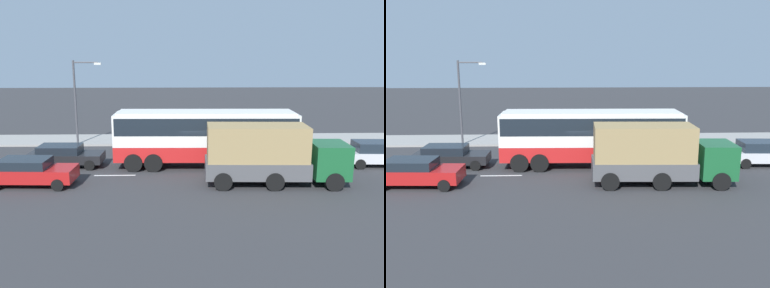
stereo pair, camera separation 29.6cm
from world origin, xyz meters
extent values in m
plane|color=#333335|center=(0.00, 0.00, 0.00)|extent=(120.00, 120.00, 0.00)
cube|color=gray|center=(0.00, 8.07, 0.07)|extent=(80.00, 4.00, 0.15)
cube|color=white|center=(-9.60, -1.69, 0.00)|extent=(2.40, 0.16, 0.01)
cube|color=white|center=(-5.08, -1.69, 0.00)|extent=(2.40, 0.16, 0.01)
cube|color=white|center=(2.79, -1.69, 0.00)|extent=(2.40, 0.16, 0.01)
cube|color=white|center=(5.64, -1.69, 0.00)|extent=(2.40, 0.16, 0.01)
cube|color=red|center=(0.31, 0.14, 1.02)|extent=(11.18, 2.65, 0.93)
cube|color=white|center=(0.31, 0.14, 2.43)|extent=(11.18, 2.65, 1.89)
cube|color=black|center=(0.31, 0.14, 2.70)|extent=(10.96, 2.68, 1.04)
cube|color=black|center=(5.83, 0.03, 2.52)|extent=(0.16, 2.24, 1.51)
cube|color=white|center=(0.31, 0.14, 3.43)|extent=(10.74, 2.50, 0.12)
cylinder|color=black|center=(4.31, 1.23, 0.55)|extent=(1.11, 0.32, 1.10)
cylinder|color=black|center=(4.26, -1.10, 0.55)|extent=(1.11, 0.32, 1.10)
cylinder|color=black|center=(-2.83, 1.37, 0.55)|extent=(1.11, 0.32, 1.10)
cylinder|color=black|center=(-2.88, -0.96, 0.55)|extent=(1.11, 0.32, 1.10)
cylinder|color=black|center=(-4.03, 1.39, 0.55)|extent=(1.11, 0.32, 1.10)
cylinder|color=black|center=(-4.08, -0.94, 0.55)|extent=(1.11, 0.32, 1.10)
cube|color=#19592D|center=(6.71, -3.66, 1.39)|extent=(1.95, 2.37, 1.81)
cube|color=#4C4C4F|center=(2.83, -3.53, 0.93)|extent=(5.57, 2.49, 0.90)
cube|color=#997F51|center=(2.83, -3.53, 2.32)|extent=(5.34, 2.39, 1.87)
cylinder|color=black|center=(6.78, -2.57, 0.48)|extent=(0.97, 0.31, 0.96)
cylinder|color=black|center=(6.70, -4.76, 0.48)|extent=(0.97, 0.31, 0.96)
cylinder|color=black|center=(3.70, -2.46, 0.48)|extent=(0.97, 0.31, 0.96)
cylinder|color=black|center=(3.62, -4.66, 0.48)|extent=(0.97, 0.31, 0.96)
cylinder|color=black|center=(1.03, -2.36, 0.48)|extent=(0.97, 0.31, 0.96)
cylinder|color=black|center=(0.95, -4.56, 0.48)|extent=(0.97, 0.31, 0.96)
cube|color=#B21919|center=(-9.23, -3.44, 0.67)|extent=(4.73, 2.08, 0.69)
cube|color=black|center=(-9.56, -3.42, 1.25)|extent=(2.63, 1.84, 0.47)
cylinder|color=black|center=(-7.52, -2.62, 0.32)|extent=(0.65, 0.23, 0.64)
cylinder|color=black|center=(-7.60, -4.41, 0.32)|extent=(0.65, 0.23, 0.64)
cylinder|color=black|center=(-10.86, -2.47, 0.32)|extent=(0.65, 0.23, 0.64)
cube|color=black|center=(-8.42, 0.34, 0.60)|extent=(4.66, 1.91, 0.56)
cube|color=black|center=(-8.75, 0.35, 1.12)|extent=(2.58, 1.72, 0.49)
cylinder|color=black|center=(-6.75, 1.17, 0.32)|extent=(0.64, 0.21, 0.64)
cylinder|color=black|center=(-6.78, -0.56, 0.32)|extent=(0.64, 0.21, 0.64)
cylinder|color=black|center=(-10.07, 1.24, 0.32)|extent=(0.64, 0.21, 0.64)
cylinder|color=black|center=(-10.10, -0.49, 0.32)|extent=(0.64, 0.21, 0.64)
cube|color=silver|center=(11.25, 0.02, 0.64)|extent=(4.30, 2.02, 0.64)
cube|color=#1E2833|center=(10.86, 0.03, 1.26)|extent=(2.40, 1.78, 0.59)
cylinder|color=black|center=(9.83, 0.95, 0.32)|extent=(0.65, 0.23, 0.64)
cylinder|color=black|center=(9.75, -0.78, 0.32)|extent=(0.65, 0.23, 0.64)
cylinder|color=brown|center=(6.48, 8.06, 0.56)|extent=(0.14, 0.14, 0.82)
cylinder|color=brown|center=(6.64, 8.08, 0.56)|extent=(0.14, 0.14, 0.82)
cylinder|color=beige|center=(6.56, 8.07, 1.27)|extent=(0.32, 0.32, 0.61)
sphere|color=tan|center=(6.56, 8.07, 1.69)|extent=(0.22, 0.22, 0.22)
cylinder|color=#47474C|center=(-9.14, 6.37, 3.29)|extent=(0.16, 0.16, 6.29)
cylinder|color=#47474C|center=(-8.24, 6.37, 6.29)|extent=(1.80, 0.10, 0.10)
cube|color=silver|center=(-7.35, 6.37, 6.19)|extent=(0.50, 0.24, 0.16)
camera|label=1|loc=(-1.21, -25.06, 7.02)|focal=38.93mm
camera|label=2|loc=(-1.51, -25.05, 7.02)|focal=38.93mm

